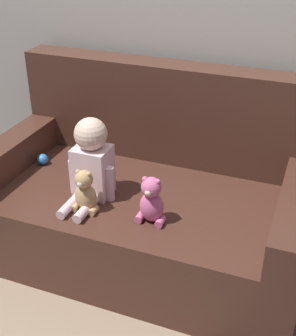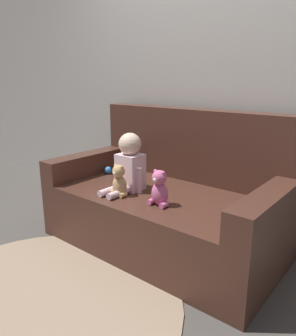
# 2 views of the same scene
# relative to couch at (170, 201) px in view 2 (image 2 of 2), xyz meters

# --- Properties ---
(ground_plane) EXTENTS (12.00, 12.00, 0.00)m
(ground_plane) POSITION_rel_couch_xyz_m (0.00, -0.07, -0.32)
(ground_plane) COLOR #4C4742
(wall_back) EXTENTS (8.00, 0.05, 2.60)m
(wall_back) POSITION_rel_couch_xyz_m (0.00, 0.49, 0.98)
(wall_back) COLOR #ADA89E
(wall_back) RESTS_ON ground_plane
(couch) EXTENTS (1.69, 0.95, 0.99)m
(couch) POSITION_rel_couch_xyz_m (0.00, 0.00, 0.00)
(couch) COLOR #47281E
(couch) RESTS_ON ground_plane
(person_baby) EXTENTS (0.25, 0.35, 0.42)m
(person_baby) POSITION_rel_couch_xyz_m (-0.22, -0.21, 0.29)
(person_baby) COLOR silver
(person_baby) RESTS_ON couch
(teddy_bear_brown) EXTENTS (0.13, 0.10, 0.22)m
(teddy_bear_brown) POSITION_rel_couch_xyz_m (-0.19, -0.35, 0.20)
(teddy_bear_brown) COLOR tan
(teddy_bear_brown) RESTS_ON couch
(plush_toy_side) EXTENTS (0.14, 0.11, 0.24)m
(plush_toy_side) POSITION_rel_couch_xyz_m (0.14, -0.32, 0.21)
(plush_toy_side) COLOR #DB6699
(plush_toy_side) RESTS_ON couch
(toy_ball) EXTENTS (0.06, 0.06, 0.06)m
(toy_ball) POSITION_rel_couch_xyz_m (-0.63, -0.03, 0.13)
(toy_ball) COLOR #337FDB
(toy_ball) RESTS_ON couch
(floor_rug) EXTENTS (1.63, 1.63, 0.01)m
(floor_rug) POSITION_rel_couch_xyz_m (-0.13, -1.08, -0.32)
(floor_rug) COLOR gray
(floor_rug) RESTS_ON ground_plane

